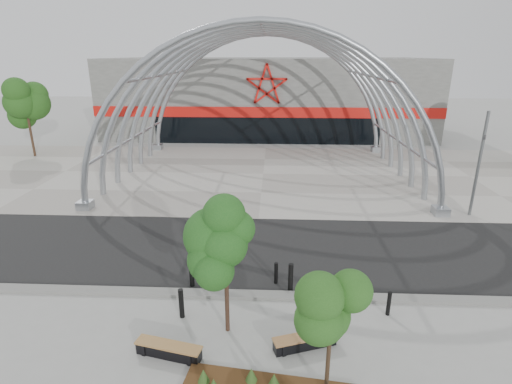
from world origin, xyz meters
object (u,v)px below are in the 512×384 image
signal_pole (479,163)px  bench_0 (169,350)px  bollard_2 (291,278)px  street_tree_0 (225,245)px  street_tree_1 (332,313)px  bench_1 (305,342)px

signal_pole → bench_0: bearing=-140.3°
bollard_2 → signal_pole: bearing=37.9°
signal_pole → street_tree_0: bearing=-140.1°
street_tree_1 → bollard_2: street_tree_1 is taller
signal_pole → street_tree_1: 15.63m
signal_pole → street_tree_0: signal_pole is taller
bench_1 → bollard_2: bearing=96.3°
street_tree_0 → street_tree_1: bearing=-37.7°
street_tree_0 → street_tree_1: (2.90, -2.24, -0.69)m
bench_1 → bollard_2: 3.08m
street_tree_0 → bench_1: 3.82m
street_tree_0 → bollard_2: 4.02m
signal_pole → bench_0: 18.23m
bench_0 → bench_1: (4.03, 0.56, -0.00)m
signal_pole → street_tree_0: (-12.25, -10.26, 0.08)m
bollard_2 → bench_1: bearing=-83.7°
street_tree_0 → bench_1: (2.43, -0.69, -2.87)m
signal_pole → street_tree_1: bearing=-126.8°
bench_0 → bench_1: size_ratio=1.02×
bench_0 → bench_1: bench_0 is taller
signal_pole → bench_0: size_ratio=2.77×
signal_pole → bench_1: (-9.82, -10.95, -2.79)m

